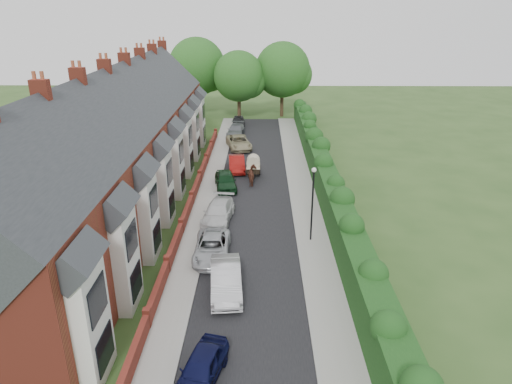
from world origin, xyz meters
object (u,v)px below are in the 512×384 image
lamppost (313,195)px  horse_cart (253,164)px  car_green (225,181)px  car_beige (239,142)px  horse (253,176)px  car_grey (236,130)px  car_white (218,212)px  car_red (237,164)px  car_silver_b (212,248)px  car_navy (201,368)px  car_black (238,121)px  car_silver_a (226,279)px

lamppost → horse_cart: bearing=107.8°
car_green → car_beige: car_green is taller
horse → horse_cart: (-0.00, 2.07, 0.35)m
car_grey → car_white: bearing=-85.6°
car_red → car_beige: (-0.14, 7.37, 0.01)m
car_white → car_grey: car_white is taller
car_silver_b → horse_cart: (2.31, 14.69, 0.52)m
car_navy → car_red: size_ratio=0.89×
car_white → car_black: (0.09, 28.61, 0.00)m
car_silver_a → car_grey: 32.98m
car_silver_b → car_white: size_ratio=0.98×
car_white → car_red: (0.77, 11.20, 0.00)m
car_navy → horse_cart: 24.94m
car_green → car_white: bearing=-99.8°
car_white → car_black: size_ratio=1.17×
car_black → car_silver_b: bearing=-91.7°
car_green → car_grey: car_green is taller
car_white → car_red: size_ratio=1.13×
lamppost → car_silver_b: lamppost is taller
car_silver_b → horse: 12.83m
car_navy → car_silver_a: bearing=99.0°
car_beige → lamppost: bearing=-87.8°
lamppost → car_white: bearing=154.9°
car_white → car_green: bearing=95.7°
car_silver_a → car_beige: (-0.60, 27.46, -0.07)m
car_white → horse_cart: bearing=82.1°
car_white → horse_cart: size_ratio=1.68×
car_silver_a → car_black: (-1.13, 37.51, -0.07)m
lamppost → horse_cart: (-4.02, 12.54, -2.13)m
car_red → car_grey: car_red is taller
car_beige → horse_cart: bearing=-91.8°
car_silver_a → horse_cart: horse_cart is taller
car_beige → car_black: bearing=80.3°
car_green → car_grey: size_ratio=0.91×
car_black → horse: size_ratio=2.11×
car_white → horse: (2.38, 7.47, 0.12)m
horse → car_silver_b: bearing=72.3°
car_white → car_red: 11.23m
car_navy → car_white: bearing=106.4°
car_navy → car_silver_a: car_silver_a is taller
car_navy → car_red: (0.10, 26.53, 0.05)m
car_silver_b → car_green: 11.63m
car_silver_b → car_grey: 29.21m
car_white → car_beige: car_beige is taller
car_red → car_beige: bearing=85.8°
car_silver_a → car_red: car_silver_a is taller
car_silver_a → car_green: car_silver_a is taller
car_white → horse: 7.84m
car_silver_b → lamppost: bearing=17.6°
car_red → horse: horse is taller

